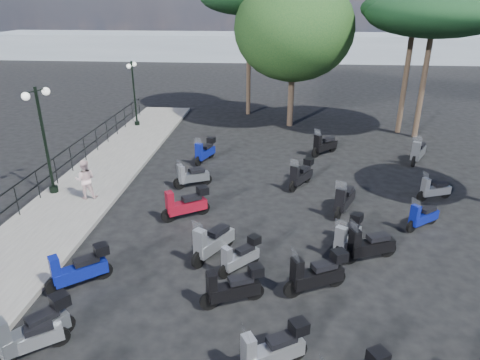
# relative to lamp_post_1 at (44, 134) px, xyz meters

# --- Properties ---
(ground) EXTENTS (120.00, 120.00, 0.00)m
(ground) POSITION_rel_lamp_post_1_xyz_m (7.55, -4.06, -2.46)
(ground) COLOR black
(ground) RESTS_ON ground
(sidewalk) EXTENTS (3.00, 30.00, 0.15)m
(sidewalk) POSITION_rel_lamp_post_1_xyz_m (1.05, -1.06, -2.39)
(sidewalk) COLOR #63615F
(sidewalk) RESTS_ON ground
(railing) EXTENTS (0.04, 26.04, 1.10)m
(railing) POSITION_rel_lamp_post_1_xyz_m (-0.25, -1.26, -1.56)
(railing) COLOR black
(railing) RESTS_ON sidewalk
(lamp_post_1) EXTENTS (0.55, 1.16, 4.05)m
(lamp_post_1) POSITION_rel_lamp_post_1_xyz_m (0.00, 0.00, 0.00)
(lamp_post_1) COLOR black
(lamp_post_1) RESTS_ON sidewalk
(lamp_post_2) EXTENTS (0.29, 1.08, 3.67)m
(lamp_post_2) POSITION_rel_lamp_post_1_xyz_m (0.27, 9.53, -0.22)
(lamp_post_2) COLOR black
(lamp_post_2) RESTS_ON sidewalk
(pedestrian_far) EXTENTS (0.84, 0.72, 1.50)m
(pedestrian_far) POSITION_rel_lamp_post_1_xyz_m (1.52, -0.40, -1.56)
(pedestrian_far) COLOR beige
(pedestrian_far) RESTS_ON sidewalk
(scooter_1) EXTENTS (1.34, 1.02, 1.26)m
(scooter_1) POSITION_rel_lamp_post_1_xyz_m (3.42, -7.80, -2.02)
(scooter_1) COLOR black
(scooter_1) RESTS_ON ground
(scooter_2) EXTENTS (1.27, 1.51, 1.43)m
(scooter_2) POSITION_rel_lamp_post_1_xyz_m (3.46, -7.61, -1.92)
(scooter_2) COLOR black
(scooter_2) RESTS_ON ground
(scooter_3) EXTENTS (1.45, 1.24, 1.39)m
(scooter_3) POSITION_rel_lamp_post_1_xyz_m (3.46, -5.37, -1.94)
(scooter_3) COLOR black
(scooter_3) RESTS_ON ground
(scooter_4) EXTENTS (1.57, 1.10, 1.41)m
(scooter_4) POSITION_rel_lamp_post_1_xyz_m (5.47, -1.37, -1.93)
(scooter_4) COLOR black
(scooter_4) RESTS_ON ground
(scooter_5) EXTENTS (0.82, 1.60, 1.33)m
(scooter_5) POSITION_rel_lamp_post_1_xyz_m (5.21, 4.19, -1.96)
(scooter_5) COLOR black
(scooter_5) RESTS_ON ground
(scooter_8) EXTENTS (1.10, 1.64, 1.47)m
(scooter_8) POSITION_rel_lamp_post_1_xyz_m (6.74, -3.72, -1.95)
(scooter_8) COLOR black
(scooter_8) RESTS_ON ground
(scooter_9) EXTENTS (1.13, 1.17, 1.18)m
(scooter_9) POSITION_rel_lamp_post_1_xyz_m (7.60, -4.29, -2.01)
(scooter_9) COLOR black
(scooter_9) RESTS_ON ground
(scooter_10) EXTENTS (1.17, 1.14, 1.23)m
(scooter_10) POSITION_rel_lamp_post_1_xyz_m (5.09, 1.39, -2.03)
(scooter_10) COLOR black
(scooter_10) RESTS_ON ground
(scooter_11) EXTENTS (1.49, 0.84, 1.27)m
(scooter_11) POSITION_rel_lamp_post_1_xyz_m (5.14, 1.30, -2.02)
(scooter_11) COLOR black
(scooter_11) RESTS_ON ground
(scooter_14) EXTENTS (1.57, 0.87, 1.33)m
(scooter_14) POSITION_rel_lamp_post_1_xyz_m (7.55, -5.74, -1.96)
(scooter_14) COLOR black
(scooter_14) RESTS_ON ground
(scooter_15) EXTENTS (1.03, 1.48, 1.32)m
(scooter_15) POSITION_rel_lamp_post_1_xyz_m (10.71, -2.99, -1.96)
(scooter_15) COLOR black
(scooter_15) RESTS_ON ground
(scooter_16) EXTENTS (0.94, 1.69, 1.44)m
(scooter_16) POSITION_rel_lamp_post_1_xyz_m (10.94, -0.48, -1.96)
(scooter_16) COLOR black
(scooter_16) RESTS_ON ground
(scooter_17) EXTENTS (1.28, 1.10, 1.26)m
(scooter_17) POSITION_rel_lamp_post_1_xyz_m (10.85, 5.79, -2.02)
(scooter_17) COLOR black
(scooter_17) RESTS_ON ground
(scooter_20) EXTENTS (1.66, 1.00, 1.43)m
(scooter_20) POSITION_rel_lamp_post_1_xyz_m (9.63, -5.06, -1.92)
(scooter_20) COLOR black
(scooter_20) RESTS_ON ground
(scooter_21) EXTENTS (1.66, 0.87, 1.39)m
(scooter_21) POSITION_rel_lamp_post_1_xyz_m (11.24, -3.47, -1.98)
(scooter_21) COLOR black
(scooter_21) RESTS_ON ground
(scooter_22) EXTENTS (1.04, 1.53, 1.36)m
(scooter_22) POSITION_rel_lamp_post_1_xyz_m (9.53, 1.70, -1.95)
(scooter_22) COLOR black
(scooter_22) RESTS_ON ground
(scooter_23) EXTENTS (1.33, 1.33, 1.41)m
(scooter_23) POSITION_rel_lamp_post_1_xyz_m (10.80, 5.63, -1.97)
(scooter_23) COLOR black
(scooter_23) RESTS_ON ground
(scooter_27) EXTENTS (1.26, 1.00, 1.21)m
(scooter_27) POSITION_rel_lamp_post_1_xyz_m (13.36, -1.39, -2.04)
(scooter_27) COLOR black
(scooter_27) RESTS_ON ground
(scooter_28) EXTENTS (1.42, 0.72, 1.18)m
(scooter_28) POSITION_rel_lamp_post_1_xyz_m (14.46, 0.88, -2.05)
(scooter_28) COLOR black
(scooter_28) RESTS_ON ground
(scooter_29) EXTENTS (1.04, 1.66, 1.46)m
(scooter_29) POSITION_rel_lamp_post_1_xyz_m (15.00, 4.91, -1.95)
(scooter_29) COLOR black
(scooter_29) RESTS_ON ground
(scooter_30) EXTENTS (1.52, 1.01, 1.34)m
(scooter_30) POSITION_rel_lamp_post_1_xyz_m (8.55, -7.70, -1.96)
(scooter_30) COLOR black
(scooter_30) RESTS_ON ground
(broadleaf_tree) EXTENTS (6.66, 6.66, 8.30)m
(broadleaf_tree) POSITION_rel_lamp_post_1_xyz_m (9.25, 10.73, 3.01)
(broadleaf_tree) COLOR #38281E
(broadleaf_tree) RESTS_ON ground
(pine_0) EXTENTS (6.82, 6.82, 7.55)m
(pine_0) POSITION_rel_lamp_post_1_xyz_m (16.07, 9.08, 3.89)
(pine_0) COLOR #38281E
(pine_0) RESTS_ON ground
(pine_1) EXTENTS (5.59, 5.59, 7.54)m
(pine_1) POSITION_rel_lamp_post_1_xyz_m (15.36, 9.88, 4.07)
(pine_1) COLOR #38281E
(pine_1) RESTS_ON ground
(distant_hills) EXTENTS (70.00, 8.00, 3.00)m
(distant_hills) POSITION_rel_lamp_post_1_xyz_m (7.55, 40.94, -0.96)
(distant_hills) COLOR gray
(distant_hills) RESTS_ON ground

